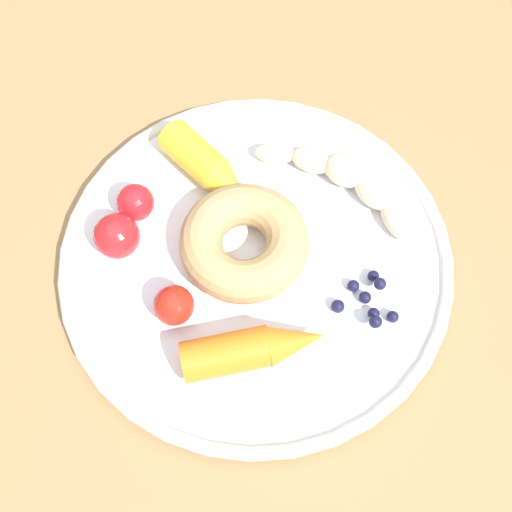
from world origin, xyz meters
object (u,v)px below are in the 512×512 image
object	(u,v)px
banana	(340,177)
carrot_orange	(256,348)
dining_table	(216,264)
tomato_far	(174,305)
carrot_yellow	(209,168)
plate	(256,257)
donut	(244,242)
tomato_near	(117,236)
tomato_mid	(135,202)
blueberry_pile	(368,300)

from	to	relation	value
banana	carrot_orange	distance (m)	0.19
dining_table	tomato_far	world-z (taller)	tomato_far
dining_table	carrot_yellow	xyz separation A→B (m)	(0.04, -0.02, 0.11)
carrot_yellow	plate	bearing A→B (deg)	175.91
dining_table	tomato_far	bearing A→B (deg)	131.26
donut	tomato_near	distance (m)	0.11
carrot_orange	tomato_mid	bearing A→B (deg)	6.55
plate	carrot_orange	bearing A→B (deg)	147.76
carrot_yellow	tomato_far	bearing A→B (deg)	137.72
tomato_mid	dining_table	bearing A→B (deg)	-131.09
carrot_yellow	tomato_mid	bearing A→B (deg)	87.66
blueberry_pile	tomato_mid	bearing A→B (deg)	33.84
banana	tomato_near	world-z (taller)	tomato_near
carrot_orange	tomato_near	xyz separation A→B (m)	(0.15, 0.05, 0.00)
carrot_orange	dining_table	bearing A→B (deg)	-13.67
dining_table	donut	xyz separation A→B (m)	(-0.04, -0.01, 0.11)
donut	tomato_mid	world-z (taller)	donut
tomato_near	tomato_far	xyz separation A→B (m)	(-0.08, -0.01, -0.00)
donut	tomato_mid	distance (m)	0.11
dining_table	carrot_yellow	distance (m)	0.12
tomato_mid	blueberry_pile	bearing A→B (deg)	-146.16
carrot_yellow	tomato_far	size ratio (longest dim) A/B	3.21
plate	tomato_far	bearing A→B (deg)	95.97
dining_table	tomato_near	size ratio (longest dim) A/B	27.37
tomato_mid	tomato_far	distance (m)	0.11
banana	donut	bearing A→B (deg)	96.76
tomato_near	banana	bearing A→B (deg)	-103.79
plate	blueberry_pile	bearing A→B (deg)	-147.69
carrot_orange	blueberry_pile	bearing A→B (deg)	-96.98
dining_table	banana	size ratio (longest dim) A/B	6.88
carrot_yellow	tomato_near	distance (m)	0.11
banana	tomato_far	distance (m)	0.20
carrot_yellow	tomato_near	bearing A→B (deg)	101.06
tomato_near	carrot_yellow	bearing A→B (deg)	-78.94
carrot_orange	donut	xyz separation A→B (m)	(0.09, -0.04, 0.00)
banana	carrot_yellow	distance (m)	0.12
plate	blueberry_pile	xyz separation A→B (m)	(-0.09, -0.06, 0.01)
carrot_yellow	blueberry_pile	xyz separation A→B (m)	(-0.19, -0.05, -0.01)
carrot_yellow	blueberry_pile	world-z (taller)	carrot_yellow
blueberry_pile	carrot_orange	bearing A→B (deg)	83.02
carrot_yellow	tomato_far	xyz separation A→B (m)	(-0.10, 0.09, -0.00)
banana	carrot_yellow	bearing A→B (deg)	54.81
carrot_yellow	blueberry_pile	distance (m)	0.19
donut	dining_table	bearing A→B (deg)	13.80
banana	dining_table	bearing A→B (deg)	76.73
carrot_orange	tomato_far	world-z (taller)	same
donut	blueberry_pile	bearing A→B (deg)	-147.42
banana	blueberry_pile	size ratio (longest dim) A/B	3.00
dining_table	blueberry_pile	distance (m)	0.19
plate	tomato_near	world-z (taller)	tomato_near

